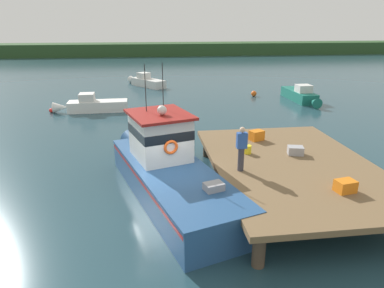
# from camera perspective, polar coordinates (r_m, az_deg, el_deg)

# --- Properties ---
(ground_plane) EXTENTS (200.00, 200.00, 0.00)m
(ground_plane) POSITION_cam_1_polar(r_m,az_deg,el_deg) (13.06, -4.12, -9.00)
(ground_plane) COLOR #23424C
(dock) EXTENTS (6.00, 9.00, 1.20)m
(dock) POSITION_cam_1_polar(r_m,az_deg,el_deg) (13.67, 16.31, -3.46)
(dock) COLOR #4C3D2D
(dock) RESTS_ON ground
(main_fishing_boat) EXTENTS (4.81, 9.90, 4.80)m
(main_fishing_boat) POSITION_cam_1_polar(r_m,az_deg,el_deg) (13.14, -4.24, -3.94)
(main_fishing_boat) COLOR #285184
(main_fishing_boat) RESTS_ON ground
(crate_single_far) EXTENTS (0.72, 0.63, 0.44)m
(crate_single_far) POSITION_cam_1_polar(r_m,az_deg,el_deg) (15.78, 10.68, 1.42)
(crate_single_far) COLOR orange
(crate_single_far) RESTS_ON dock
(crate_stack_near_edge) EXTENTS (0.69, 0.57, 0.34)m
(crate_stack_near_edge) POSITION_cam_1_polar(r_m,az_deg,el_deg) (14.42, 16.83, -1.04)
(crate_stack_near_edge) COLOR #9E9EA3
(crate_stack_near_edge) RESTS_ON dock
(crate_single_by_cleat) EXTENTS (0.67, 0.54, 0.38)m
(crate_single_by_cleat) POSITION_cam_1_polar(r_m,az_deg,el_deg) (11.84, 24.14, -6.40)
(crate_single_by_cleat) COLOR orange
(crate_single_by_cleat) RESTS_ON dock
(bait_bucket) EXTENTS (0.32, 0.32, 0.34)m
(bait_bucket) POSITION_cam_1_polar(r_m,az_deg,el_deg) (14.10, 9.19, -0.89)
(bait_bucket) COLOR yellow
(bait_bucket) RESTS_ON dock
(deckhand_by_the_boat) EXTENTS (0.36, 0.22, 1.63)m
(deckhand_by_the_boat) POSITION_cam_1_polar(r_m,az_deg,el_deg) (12.20, 8.23, -0.66)
(deckhand_by_the_boat) COLOR #383842
(deckhand_by_the_boat) RESTS_ON dock
(moored_boat_mid_harbor) EXTENTS (4.02, 4.93, 1.36)m
(moored_boat_mid_harbor) POSITION_cam_1_polar(r_m,az_deg,el_deg) (36.67, -7.66, 10.25)
(moored_boat_mid_harbor) COLOR silver
(moored_boat_mid_harbor) RESTS_ON ground
(moored_boat_near_channel) EXTENTS (1.47, 5.60, 1.42)m
(moored_boat_near_channel) POSITION_cam_1_polar(r_m,az_deg,el_deg) (30.60, 17.65, 7.75)
(moored_boat_near_channel) COLOR #196B5B
(moored_boat_near_channel) RESTS_ON ground
(moored_boat_outer_mooring) EXTENTS (5.38, 1.48, 1.36)m
(moored_boat_outer_mooring) POSITION_cam_1_polar(r_m,az_deg,el_deg) (26.64, -16.16, 6.22)
(moored_boat_outer_mooring) COLOR white
(moored_boat_outer_mooring) RESTS_ON ground
(mooring_buoy_channel_marker) EXTENTS (0.32, 0.32, 0.32)m
(mooring_buoy_channel_marker) POSITION_cam_1_polar(r_m,az_deg,el_deg) (27.33, -22.35, 5.18)
(mooring_buoy_channel_marker) COLOR red
(mooring_buoy_channel_marker) RESTS_ON ground
(mooring_buoy_spare_mooring) EXTENTS (0.49, 0.49, 0.49)m
(mooring_buoy_spare_mooring) POSITION_cam_1_polar(r_m,az_deg,el_deg) (31.59, 10.25, 8.24)
(mooring_buoy_spare_mooring) COLOR #EA5B19
(mooring_buoy_spare_mooring) RESTS_ON ground
(far_shoreline) EXTENTS (120.00, 8.00, 2.40)m
(far_shoreline) POSITION_cam_1_polar(r_m,az_deg,el_deg) (73.65, -7.24, 15.38)
(far_shoreline) COLOR #284723
(far_shoreline) RESTS_ON ground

